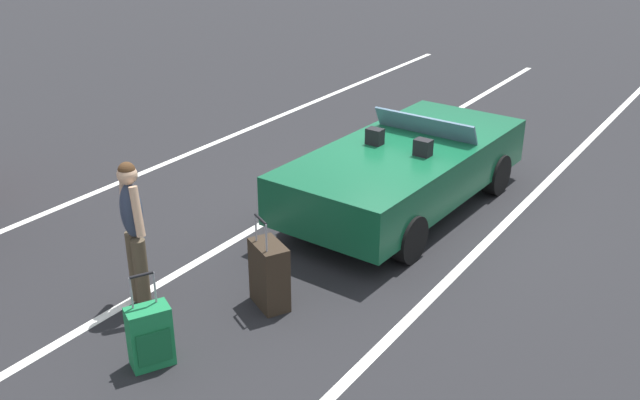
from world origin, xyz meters
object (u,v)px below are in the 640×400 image
object	(u,v)px
convertible_car	(412,165)
traveler_person	(133,227)
suitcase_large_black	(270,275)
suitcase_medium_bright	(150,336)

from	to	relation	value
convertible_car	traveler_person	world-z (taller)	traveler_person
convertible_car	suitcase_large_black	world-z (taller)	convertible_car
convertible_car	suitcase_medium_bright	xyz separation A→B (m)	(-4.68, 0.30, -0.28)
convertible_car	traveler_person	bearing A→B (deg)	165.58
suitcase_large_black	suitcase_medium_bright	size ratio (longest dim) A/B	1.11
convertible_car	traveler_person	distance (m)	4.18
convertible_car	suitcase_large_black	size ratio (longest dim) A/B	3.96
convertible_car	suitcase_medium_bright	size ratio (longest dim) A/B	4.41
convertible_car	suitcase_large_black	distance (m)	3.23
convertible_car	traveler_person	xyz separation A→B (m)	(-3.99, 1.19, 0.34)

